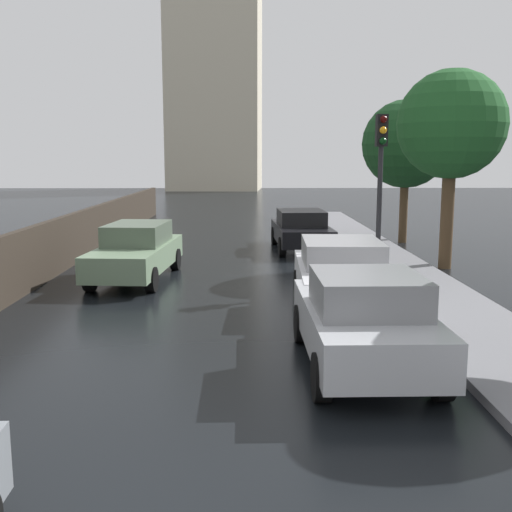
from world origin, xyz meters
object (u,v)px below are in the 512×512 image
object	(u,v)px
traffic_light	(381,167)
street_tree_far	(406,144)
car_silver_near_kerb	(364,320)
car_white_far_lane	(342,275)
car_green_behind_camera	(136,251)
street_tree_mid	(452,126)
car_black_mid_road	(301,229)

from	to	relation	value
traffic_light	street_tree_far	world-z (taller)	street_tree_far
car_silver_near_kerb	street_tree_far	size ratio (longest dim) A/B	0.75
car_silver_near_kerb	traffic_light	bearing A→B (deg)	75.27
car_white_far_lane	car_green_behind_camera	bearing A→B (deg)	146.71
car_white_far_lane	street_tree_far	distance (m)	11.48
car_silver_near_kerb	street_tree_mid	distance (m)	9.87
car_green_behind_camera	car_silver_near_kerb	bearing A→B (deg)	128.29
traffic_light	street_tree_mid	bearing A→B (deg)	46.15
car_black_mid_road	car_green_behind_camera	xyz separation A→B (m)	(-4.76, -5.10, 0.03)
car_white_far_lane	traffic_light	distance (m)	3.42
street_tree_mid	car_green_behind_camera	bearing A→B (deg)	-170.21
car_black_mid_road	street_tree_far	distance (m)	5.30
car_black_mid_road	car_green_behind_camera	size ratio (longest dim) A/B	0.97
traffic_light	car_black_mid_road	bearing A→B (deg)	102.06
car_white_far_lane	traffic_light	size ratio (longest dim) A/B	1.02
car_black_mid_road	street_tree_mid	world-z (taller)	street_tree_mid
car_green_behind_camera	car_white_far_lane	size ratio (longest dim) A/B	1.11
car_white_far_lane	car_black_mid_road	bearing A→B (deg)	92.70
car_white_far_lane	street_tree_mid	xyz separation A→B (m)	(3.76, 4.93, 3.28)
car_silver_near_kerb	street_tree_mid	size ratio (longest dim) A/B	0.71
car_green_behind_camera	car_white_far_lane	distance (m)	5.96
car_silver_near_kerb	traffic_light	world-z (taller)	traffic_light
car_silver_near_kerb	car_green_behind_camera	size ratio (longest dim) A/B	0.87
car_silver_near_kerb	car_white_far_lane	distance (m)	3.49
car_white_far_lane	street_tree_mid	size ratio (longest dim) A/B	0.73
car_silver_near_kerb	traffic_light	distance (m)	6.36
car_white_far_lane	street_tree_mid	bearing A→B (deg)	54.76
car_green_behind_camera	street_tree_far	distance (m)	11.56
car_green_behind_camera	traffic_light	xyz separation A→B (m)	(6.10, -1.14, 2.21)
car_green_behind_camera	street_tree_far	xyz separation A→B (m)	(8.77, 6.95, 2.90)
car_black_mid_road	street_tree_mid	xyz separation A→B (m)	(3.85, -3.61, 3.33)
car_silver_near_kerb	car_black_mid_road	world-z (taller)	car_silver_near_kerb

